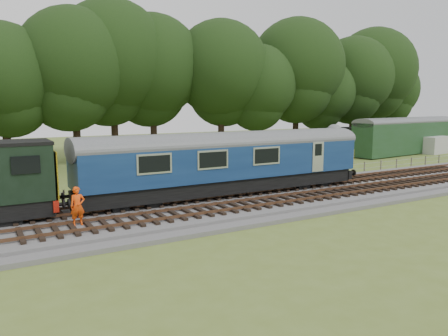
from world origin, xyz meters
TOP-DOWN VIEW (x-y plane):
  - ground at (0.00, 0.00)m, footprint 120.00×120.00m
  - ballast at (0.00, 0.00)m, footprint 70.00×7.00m
  - track_north at (0.00, 1.40)m, footprint 67.20×2.40m
  - track_south at (0.00, -1.60)m, footprint 67.20×2.40m
  - fence at (0.00, 4.50)m, footprint 64.00×0.12m
  - tree_line at (0.00, 22.00)m, footprint 70.00×8.00m
  - dmu_railcar at (-5.06, 1.40)m, footprint 18.05×2.86m
  - worker at (-14.35, -1.01)m, footprint 0.66×0.44m
  - parked_coach at (25.36, 12.42)m, footprint 16.47×4.46m
  - shed at (22.08, 16.37)m, footprint 4.41×4.41m
  - caravan at (28.93, 11.09)m, footprint 4.32×2.56m

SIDE VIEW (x-z plane):
  - ground at x=0.00m, z-range 0.00..0.00m
  - fence at x=0.00m, z-range -0.50..0.50m
  - tree_line at x=0.00m, z-range -9.00..9.00m
  - ballast at x=0.00m, z-range 0.00..0.35m
  - track_north at x=0.00m, z-range 0.31..0.52m
  - track_south at x=0.00m, z-range 0.31..0.52m
  - caravan at x=28.93m, z-range 0.00..1.99m
  - worker at x=-14.35m, z-range 0.35..2.13m
  - shed at x=22.08m, z-range 0.02..3.00m
  - parked_coach at x=25.36m, z-range 0.26..4.41m
  - dmu_railcar at x=-5.06m, z-range 0.67..4.54m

